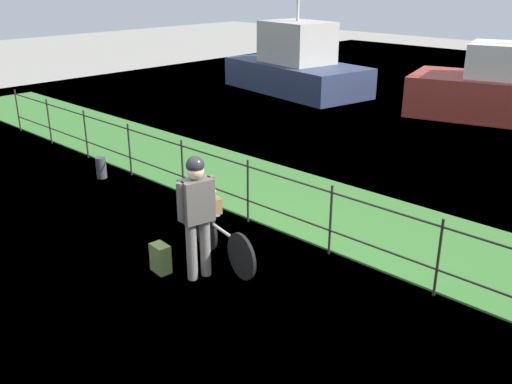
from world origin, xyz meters
TOP-DOWN VIEW (x-y plane):
  - ground_plane at (0.00, 0.00)m, footprint 60.00×60.00m
  - grass_strip at (0.00, 3.37)m, footprint 27.00×2.40m
  - harbor_water at (0.00, 10.43)m, footprint 30.00×30.00m
  - iron_fence at (0.00, 2.11)m, footprint 18.04×0.04m
  - bicycle_main at (-0.10, 0.86)m, footprint 1.59×0.40m
  - wooden_crate at (-0.44, 0.94)m, footprint 0.37×0.33m
  - terrier_dog at (-0.42, 0.93)m, footprint 0.32×0.20m
  - cyclist_person at (-0.03, 0.39)m, footprint 0.34×0.53m
  - backpack_on_paving at (-0.51, 0.12)m, footprint 0.30×0.20m
  - mooring_bollard at (-4.37, 1.61)m, footprint 0.20×0.20m
  - moored_boat_near at (-0.52, 12.00)m, footprint 5.63×3.65m
  - moored_boat_mid at (-7.23, 10.95)m, footprint 5.39×3.19m

SIDE VIEW (x-z plane):
  - ground_plane at x=0.00m, z-range 0.00..0.00m
  - harbor_water at x=0.00m, z-range 0.00..0.00m
  - grass_strip at x=0.00m, z-range 0.00..0.03m
  - backpack_on_paving at x=-0.51m, z-range 0.00..0.40m
  - mooring_bollard at x=-4.37m, z-range 0.00..0.42m
  - bicycle_main at x=-0.10m, z-range 0.02..0.66m
  - iron_fence at x=0.00m, z-range 0.08..1.14m
  - wooden_crate at x=-0.44m, z-range 0.64..0.86m
  - moored_boat_near at x=-0.52m, z-range -1.05..2.58m
  - moored_boat_mid at x=-7.23m, z-range -1.12..2.77m
  - terrier_dog at x=-0.42m, z-range 0.85..1.03m
  - cyclist_person at x=-0.03m, z-range 0.16..1.84m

